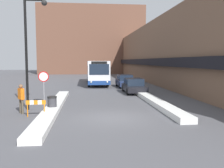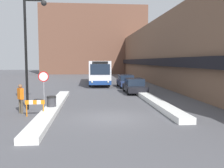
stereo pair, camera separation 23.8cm
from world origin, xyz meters
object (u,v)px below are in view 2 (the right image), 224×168
parked_car_back (126,81)px  stop_sign (44,80)px  trash_bin (52,104)px  parked_car_front (134,86)px  construction_barricade (35,105)px  pedestrian (21,96)px  street_lamp (30,42)px  city_bus (98,72)px

parked_car_back → stop_sign: bearing=-123.9°
stop_sign → trash_bin: 2.98m
parked_car_front → construction_barricade: bearing=-127.4°
stop_sign → construction_barricade: stop_sign is taller
parked_car_back → construction_barricade: (-7.54, -15.56, -0.08)m
parked_car_front → pedestrian: pedestrian is taller
parked_car_back → construction_barricade: 17.29m
stop_sign → trash_bin: (0.92, -2.53, -1.28)m
street_lamp → parked_car_front: bearing=43.2°
parked_car_front → parked_car_back: 5.71m
parked_car_front → parked_car_back: parked_car_back is taller
parked_car_back → pedestrian: bearing=-120.3°
stop_sign → pedestrian: stop_sign is taller
pedestrian → parked_car_back: bearing=113.9°
street_lamp → pedestrian: size_ratio=4.01×
parked_car_back → pedestrian: 16.97m
trash_bin → construction_barricade: trash_bin is taller
street_lamp → construction_barricade: street_lamp is taller
street_lamp → construction_barricade: 4.31m
city_bus → pedestrian: bearing=-105.7°
pedestrian → trash_bin: pedestrian is taller
street_lamp → construction_barricade: bearing=-72.6°
pedestrian → street_lamp: bearing=127.8°
pedestrian → trash_bin: size_ratio=1.87×
parked_car_back → street_lamp: street_lamp is taller
stop_sign → street_lamp: (-0.46, -1.89, 2.59)m
trash_bin → street_lamp: bearing=155.0°
stop_sign → pedestrian: bearing=-104.8°
street_lamp → construction_barricade: (0.67, -2.14, -3.69)m
construction_barricade → parked_car_front: bearing=52.6°
stop_sign → trash_bin: stop_sign is taller
city_bus → parked_car_back: 5.61m
city_bus → construction_barricade: city_bus is taller
parked_car_front → stop_sign: bearing=-143.1°
trash_bin → parked_car_front: bearing=50.7°
stop_sign → pedestrian: size_ratio=1.36×
city_bus → trash_bin: 18.96m
trash_bin → construction_barricade: (-0.71, -1.50, 0.19)m
parked_car_back → stop_sign: (-7.75, -11.53, 1.01)m
city_bus → trash_bin: city_bus is taller
city_bus → stop_sign: city_bus is taller
trash_bin → city_bus: bearing=78.9°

